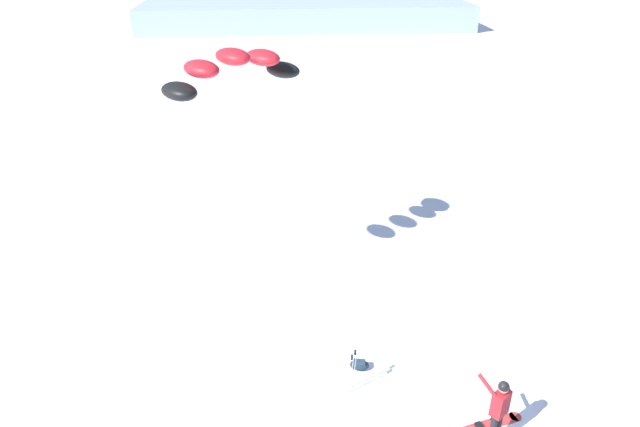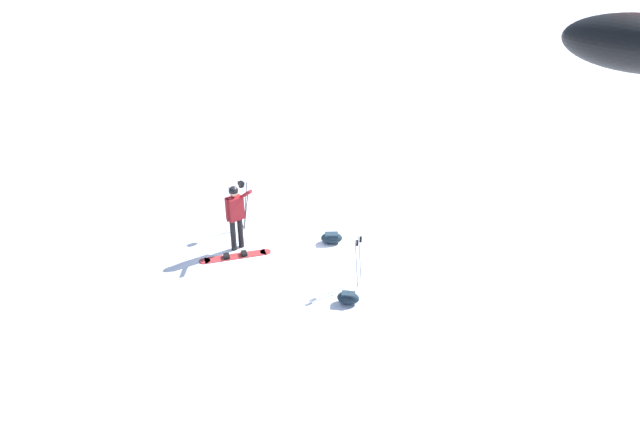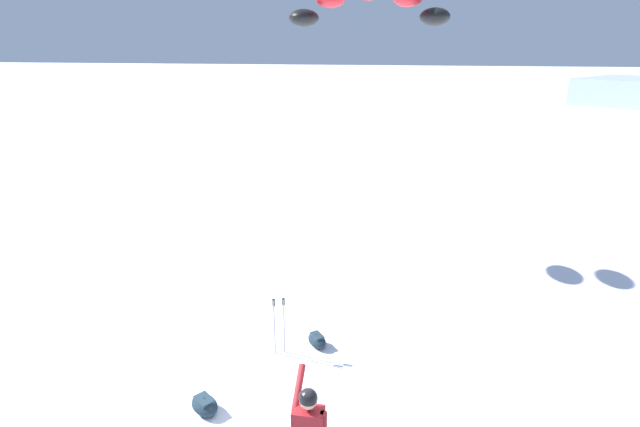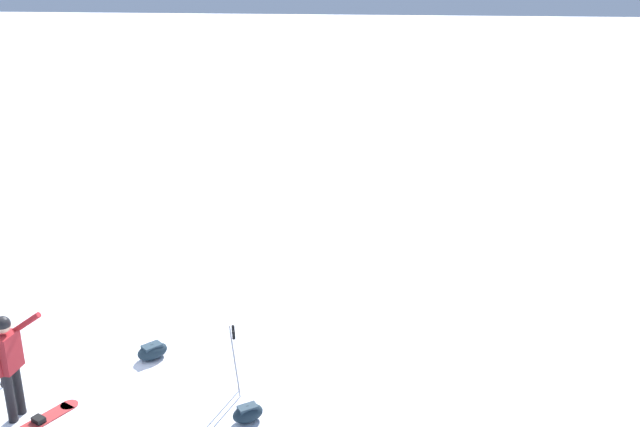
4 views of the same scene
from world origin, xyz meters
The scene contains 4 objects.
traction_kite centered at (0.37, 8.28, 6.80)m, with size 4.19×1.31×1.06m.
gear_bag_large centered at (-1.35, 0.68, 0.15)m, with size 0.67×0.64×0.28m.
gear_bag_small centered at (0.09, 2.94, 0.15)m, with size 0.55×0.57×0.27m.
ski_poles centered at (-0.57, 2.53, 0.80)m, with size 0.23×0.21×1.22m.
Camera 3 is at (1.88, -5.77, 5.82)m, focal length 28.41 mm.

